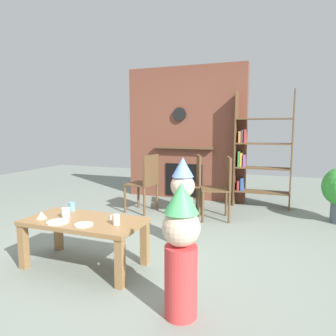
{
  "coord_description": "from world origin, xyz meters",
  "views": [
    {
      "loc": [
        1.39,
        -2.88,
        1.31
      ],
      "look_at": [
        0.15,
        0.4,
        0.85
      ],
      "focal_mm": 33.17,
      "sensor_mm": 36.0,
      "label": 1
    }
  ],
  "objects": [
    {
      "name": "bookshelf",
      "position": [
        0.99,
        2.4,
        0.88
      ],
      "size": [
        0.9,
        0.28,
        1.9
      ],
      "color": "brown",
      "rests_on": "ground_plane"
    },
    {
      "name": "paper_cup_center",
      "position": [
        -0.64,
        -0.31,
        0.5
      ],
      "size": [
        0.06,
        0.06,
        0.09
      ],
      "primitive_type": "cylinder",
      "color": "#669EE0",
      "rests_on": "coffee_table"
    },
    {
      "name": "dining_chair_right",
      "position": [
        0.57,
        1.45,
        0.51
      ],
      "size": [
        0.5,
        0.5,
        0.9
      ],
      "rotation": [
        0.0,
        0.0,
        3.43
      ],
      "color": "brown",
      "rests_on": "ground_plane"
    },
    {
      "name": "ground_plane",
      "position": [
        0.0,
        0.0,
        0.0
      ],
      "size": [
        12.0,
        12.0,
        0.0
      ],
      "primitive_type": "plane",
      "color": "gray"
    },
    {
      "name": "coffee_table",
      "position": [
        -0.34,
        -0.53,
        0.38
      ],
      "size": [
        1.11,
        0.57,
        0.46
      ],
      "color": "olive",
      "rests_on": "ground_plane"
    },
    {
      "name": "paper_plate_rear",
      "position": [
        -0.24,
        -0.68,
        0.46
      ],
      "size": [
        0.16,
        0.16,
        0.01
      ],
      "primitive_type": "cylinder",
      "color": "white",
      "rests_on": "coffee_table"
    },
    {
      "name": "paper_cup_near_right",
      "position": [
        -0.54,
        -0.54,
        0.5
      ],
      "size": [
        0.08,
        0.08,
        0.09
      ],
      "primitive_type": "cylinder",
      "color": "silver",
      "rests_on": "coffee_table"
    },
    {
      "name": "child_with_cone_hat",
      "position": [
        0.76,
        -0.96,
        0.5
      ],
      "size": [
        0.26,
        0.26,
        0.95
      ],
      "rotation": [
        0.0,
        0.0,
        2.77
      ],
      "color": "#D13838",
      "rests_on": "ground_plane"
    },
    {
      "name": "brick_fireplace_feature",
      "position": [
        -0.34,
        2.6,
        1.19
      ],
      "size": [
        2.2,
        0.28,
        2.4
      ],
      "color": "brown",
      "rests_on": "ground_plane"
    },
    {
      "name": "child_in_pink",
      "position": [
        0.34,
        0.37,
        0.52
      ],
      "size": [
        0.27,
        0.27,
        0.99
      ],
      "rotation": [
        0.0,
        0.0,
        -2.22
      ],
      "color": "#66B27F",
      "rests_on": "ground_plane"
    },
    {
      "name": "table_fork",
      "position": [
        -0.14,
        -0.38,
        0.46
      ],
      "size": [
        0.09,
        0.14,
        0.01
      ],
      "primitive_type": "cube",
      "rotation": [
        0.0,
        0.0,
        2.12
      ],
      "color": "silver",
      "rests_on": "coffee_table"
    },
    {
      "name": "paper_plate_front",
      "position": [
        -0.5,
        -0.69,
        0.46
      ],
      "size": [
        0.2,
        0.2,
        0.01
      ],
      "primitive_type": "cylinder",
      "color": "white",
      "rests_on": "coffee_table"
    },
    {
      "name": "dining_chair_left",
      "position": [
        -0.59,
        1.4,
        0.51
      ],
      "size": [
        0.46,
        0.46,
        0.9
      ],
      "rotation": [
        0.0,
        0.0,
        2.99
      ],
      "color": "brown",
      "rests_on": "ground_plane"
    },
    {
      "name": "birthday_cake_slice",
      "position": [
        -0.73,
        -0.64,
        0.49
      ],
      "size": [
        0.1,
        0.1,
        0.07
      ],
      "primitive_type": "cone",
      "color": "#EAC68C",
      "rests_on": "coffee_table"
    },
    {
      "name": "dining_chair_middle",
      "position": [
        0.1,
        1.59,
        0.51
      ],
      "size": [
        0.52,
        0.52,
        0.9
      ],
      "rotation": [
        0.0,
        0.0,
        3.51
      ],
      "color": "brown",
      "rests_on": "ground_plane"
    },
    {
      "name": "paper_cup_near_left",
      "position": [
        0.02,
        -0.56,
        0.5
      ],
      "size": [
        0.06,
        0.06,
        0.09
      ],
      "primitive_type": "cylinder",
      "color": "silver",
      "rests_on": "coffee_table"
    }
  ]
}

